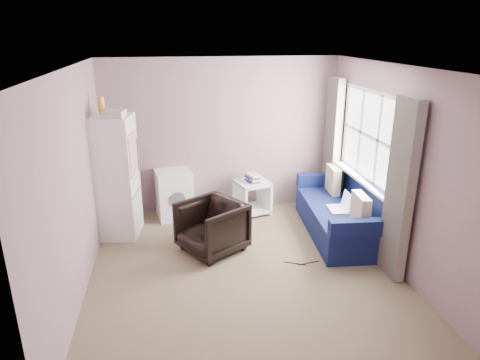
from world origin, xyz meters
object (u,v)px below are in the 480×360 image
object	(u,v)px
armchair	(212,225)
side_table	(252,195)
fridge	(114,177)
sofa	(344,213)
washing_machine	(174,193)

from	to	relation	value
armchair	side_table	world-z (taller)	armchair
fridge	sofa	world-z (taller)	fridge
armchair	sofa	distance (m)	2.00
washing_machine	side_table	distance (m)	1.28
armchair	washing_machine	bearing A→B (deg)	167.97
fridge	sofa	xyz separation A→B (m)	(3.31, -0.54, -0.58)
washing_machine	sofa	size ratio (longest dim) A/B	0.37
armchair	side_table	xyz separation A→B (m)	(0.80, 1.18, -0.07)
armchair	sofa	size ratio (longest dim) A/B	0.38
fridge	side_table	distance (m)	2.23
washing_machine	sofa	bearing A→B (deg)	-32.24
side_table	armchair	bearing A→B (deg)	-123.95
fridge	sofa	distance (m)	3.40
side_table	fridge	bearing A→B (deg)	-168.40
fridge	sofa	bearing A→B (deg)	-0.51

